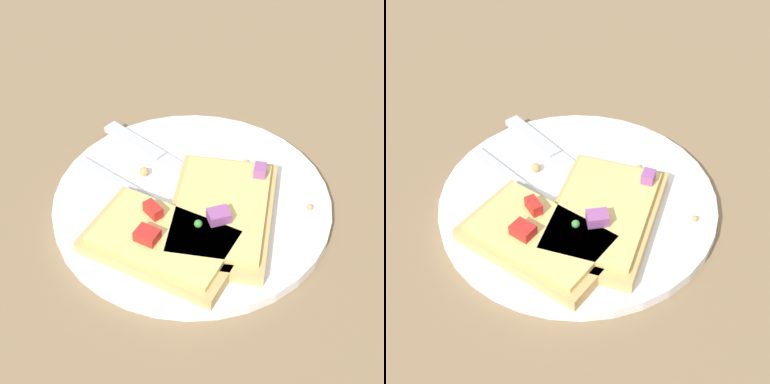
% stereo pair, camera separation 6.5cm
% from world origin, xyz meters
% --- Properties ---
extents(ground_plane, '(4.00, 4.00, 0.00)m').
position_xyz_m(ground_plane, '(0.00, 0.00, 0.00)').
color(ground_plane, '#7F6647').
extents(plate, '(0.28, 0.28, 0.01)m').
position_xyz_m(plate, '(0.00, 0.00, 0.01)').
color(plate, white).
rests_on(plate, ground).
extents(fork, '(0.03, 0.23, 0.01)m').
position_xyz_m(fork, '(0.03, -0.01, 0.01)').
color(fork, '#B7B7BC').
rests_on(fork, plate).
extents(knife, '(0.04, 0.22, 0.01)m').
position_xyz_m(knife, '(-0.03, -0.05, 0.01)').
color(knife, '#B7B7BC').
rests_on(knife, plate).
extents(pizza_slice_main, '(0.18, 0.16, 0.03)m').
position_xyz_m(pizza_slice_main, '(0.01, 0.04, 0.02)').
color(pizza_slice_main, tan).
rests_on(pizza_slice_main, plate).
extents(pizza_slice_corner, '(0.11, 0.15, 0.03)m').
position_xyz_m(pizza_slice_corner, '(0.07, 0.02, 0.02)').
color(pizza_slice_corner, tan).
rests_on(pizza_slice_corner, plate).
extents(crumb_scatter, '(0.12, 0.18, 0.01)m').
position_xyz_m(crumb_scatter, '(-0.00, -0.02, 0.02)').
color(crumb_scatter, tan).
rests_on(crumb_scatter, plate).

